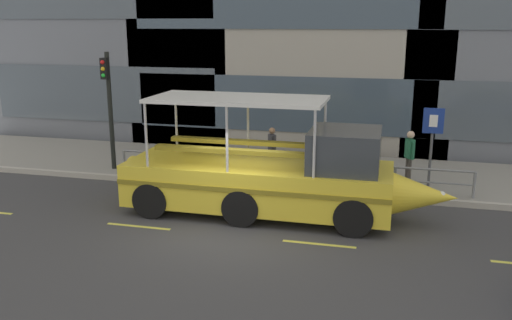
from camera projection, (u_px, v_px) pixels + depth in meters
The scene contains 10 objects.
ground_plane at pixel (233, 226), 14.31m from camera, with size 120.00×120.00×0.00m, color #3D3D3F.
sidewalk at pixel (277, 169), 19.54m from camera, with size 32.00×4.80×0.18m, color gray.
curb_edge at pixel (260, 189), 17.21m from camera, with size 32.00×0.18×0.18m, color #B2ADA3.
lane_centreline at pixel (225, 235), 13.68m from camera, with size 25.80×0.12×0.01m.
curb_guardrail at pixel (286, 167), 17.18m from camera, with size 11.44×0.09×0.84m.
traffic_light_pole at pixel (109, 99), 18.59m from camera, with size 0.24×0.46×4.10m.
parking_sign at pixel (432, 136), 16.11m from camera, with size 0.60×0.12×2.61m.
duck_tour_boat at pixel (276, 177), 14.88m from camera, with size 9.17×2.47×3.27m.
pedestrian_near_bow at pixel (410, 152), 17.12m from camera, with size 0.31×0.46×1.75m.
pedestrian_mid_left at pixel (272, 145), 18.56m from camera, with size 0.32×0.36×1.58m.
Camera 1 is at (3.90, -12.87, 5.23)m, focal length 37.76 mm.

